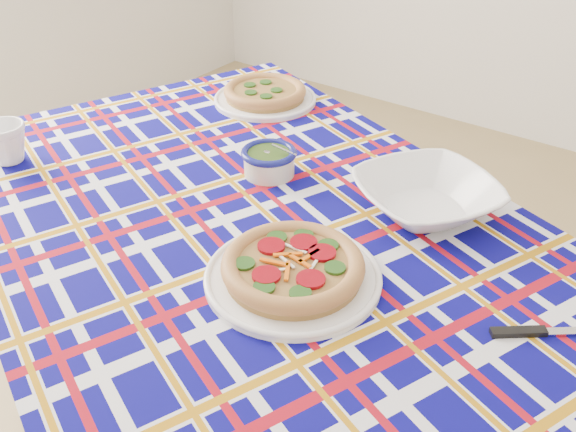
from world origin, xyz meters
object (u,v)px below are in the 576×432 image
Objects in this scene: dining_table at (260,261)px; mug at (6,143)px; serving_bowl at (426,196)px; pesto_bowl at (269,159)px; main_focaccia_plate at (293,267)px.

dining_table is 0.69m from mug.
mug is (-0.90, -0.39, 0.01)m from serving_bowl.
serving_bowl is (0.24, 0.27, 0.11)m from dining_table.
serving_bowl is at bearing 10.98° from pesto_bowl.
mug reaches higher than serving_bowl.
serving_bowl is 0.99m from mug.
pesto_bowl is at bearing 143.98° from dining_table.
mug is at bearing -177.60° from main_focaccia_plate.
mug is at bearing -149.38° from pesto_bowl.
serving_bowl is 2.76× the size of mug.
main_focaccia_plate is 3.21× the size of mug.
dining_table is 0.21m from main_focaccia_plate.
pesto_bowl is at bearing 133.88° from main_focaccia_plate.
dining_table is 0.26m from pesto_bowl.
mug reaches higher than pesto_bowl.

